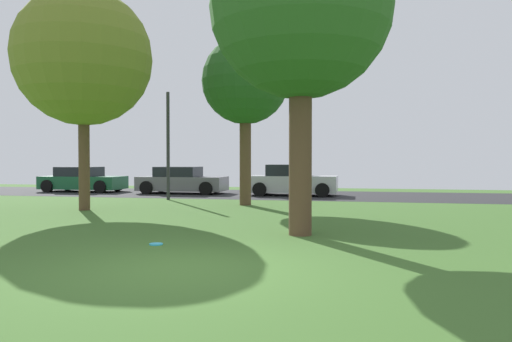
{
  "coord_description": "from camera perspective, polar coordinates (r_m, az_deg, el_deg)",
  "views": [
    {
      "loc": [
        2.67,
        -7.19,
        1.69
      ],
      "look_at": [
        0.0,
        5.36,
        1.39
      ],
      "focal_mm": 34.6,
      "sensor_mm": 36.0,
      "label": 1
    }
  ],
  "objects": [
    {
      "name": "parked_car_silver",
      "position": [
        23.14,
        4.23,
        -1.19
      ],
      "size": [
        4.06,
        2.08,
        1.45
      ],
      "color": "#B7B7BC",
      "rests_on": "ground_plane"
    },
    {
      "name": "parked_car_green",
      "position": [
        27.29,
        -19.44,
        -1.01
      ],
      "size": [
        4.24,
        2.01,
        1.3
      ],
      "color": "#195633",
      "rests_on": "ground_plane"
    },
    {
      "name": "parked_car_grey",
      "position": [
        24.67,
        -8.61,
        -1.16
      ],
      "size": [
        4.29,
        2.02,
        1.32
      ],
      "color": "slate",
      "rests_on": "ground_plane"
    },
    {
      "name": "frisbee_disc",
      "position": [
        10.06,
        -11.49,
        -8.28
      ],
      "size": [
        0.27,
        0.27,
        0.03
      ],
      "primitive_type": "cylinder",
      "color": "#2DB2E0",
      "rests_on": "ground_plane"
    },
    {
      "name": "street_lamp_post",
      "position": [
        20.94,
        -10.13,
        2.87
      ],
      "size": [
        0.14,
        0.14,
        4.5
      ],
      "primitive_type": "cylinder",
      "color": "#2D2D33",
      "rests_on": "ground_plane"
    },
    {
      "name": "maple_tree_near",
      "position": [
        17.68,
        -19.34,
        12.26
      ],
      "size": [
        4.52,
        4.52,
        7.33
      ],
      "color": "brown",
      "rests_on": "ground_plane"
    },
    {
      "name": "ground_plane",
      "position": [
        7.86,
        -8.3,
        -11.1
      ],
      "size": [
        44.0,
        44.0,
        0.0
      ],
      "primitive_type": "plane",
      "color": "#3D6628"
    },
    {
      "name": "road_strip",
      "position": [
        23.41,
        5.42,
        -2.78
      ],
      "size": [
        44.0,
        6.4,
        0.01
      ],
      "primitive_type": "cube",
      "color": "#28282B",
      "rests_on": "ground_plane"
    },
    {
      "name": "birch_tree_lone",
      "position": [
        11.52,
        5.18,
        18.11
      ],
      "size": [
        4.05,
        4.05,
        7.08
      ],
      "color": "brown",
      "rests_on": "ground_plane"
    },
    {
      "name": "oak_tree_center",
      "position": [
        18.4,
        -1.25,
        10.25
      ],
      "size": [
        3.21,
        3.21,
        6.19
      ],
      "color": "brown",
      "rests_on": "ground_plane"
    }
  ]
}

